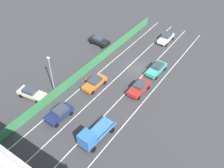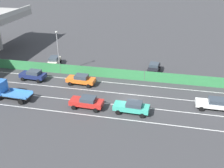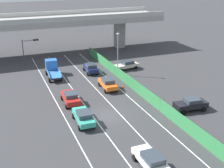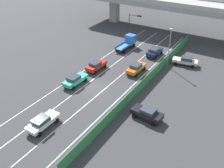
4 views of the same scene
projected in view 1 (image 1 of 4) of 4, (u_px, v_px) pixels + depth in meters
name	position (u px, v px, depth m)	size (l,w,h in m)	color
ground_plane	(138.00, 69.00, 45.92)	(300.00, 300.00, 0.00)	#38383A
lane_line_left_edge	(147.00, 98.00, 40.05)	(0.14, 47.84, 0.01)	silver
lane_line_mid_left	(128.00, 90.00, 41.49)	(0.14, 47.84, 0.01)	silver
lane_line_mid_right	(111.00, 83.00, 42.94)	(0.14, 47.84, 0.01)	silver
lane_line_right_edge	(96.00, 76.00, 44.38)	(0.14, 47.84, 0.01)	silver
green_fence	(87.00, 68.00, 44.58)	(0.10, 43.94, 1.73)	#338447
car_sedan_red	(139.00, 88.00, 40.60)	(2.13, 4.52, 1.63)	red
car_sedan_navy	(60.00, 113.00, 36.37)	(2.24, 4.32, 1.69)	navy
car_sedan_white	(166.00, 38.00, 52.42)	(1.99, 4.62, 1.60)	white
car_taxi_teal	(157.00, 69.00, 44.42)	(2.14, 4.68, 1.63)	teal
car_taxi_orange	(95.00, 82.00, 41.56)	(2.15, 4.60, 1.65)	orange
flatbed_truck_blue	(92.00, 137.00, 32.69)	(2.43, 5.82, 2.63)	black
parked_sedan_dark	(99.00, 40.00, 51.55)	(4.41, 2.26, 1.65)	black
parked_sedan_cream	(31.00, 93.00, 39.71)	(4.85, 2.55, 1.63)	beige
street_lamp	(51.00, 73.00, 37.66)	(0.60, 0.36, 7.37)	gray
traffic_cone	(86.00, 79.00, 43.30)	(0.47, 0.47, 0.55)	orange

